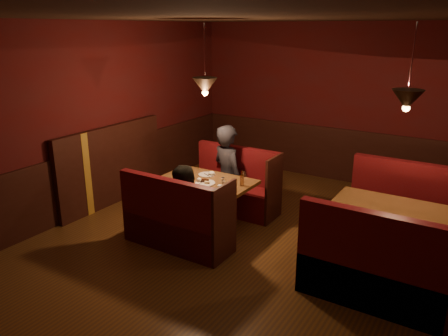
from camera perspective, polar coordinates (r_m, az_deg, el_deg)
The scene contains 9 objects.
room at distance 5.39m, azimuth 2.35°, elevation -0.98°, with size 6.02×7.02×2.92m.
main_table at distance 6.28m, azimuth -2.22°, elevation -3.01°, with size 1.34×0.82×0.94m.
main_bench_far at distance 6.95m, azimuth 1.44°, elevation -2.94°, with size 1.48×0.53×1.01m.
main_bench_near at distance 5.80m, azimuth -6.33°, elevation -7.47°, with size 1.48×0.53×1.01m.
second_table at distance 5.55m, azimuth 20.98°, elevation -6.87°, with size 1.39×0.89×0.78m.
second_bench_far at distance 6.39m, azimuth 22.57°, elevation -6.04°, with size 1.53×0.57×1.09m.
second_bench_near at distance 4.92m, azimuth 19.01°, elevation -12.98°, with size 1.53×0.57×1.09m.
diner_a at distance 6.74m, azimuth 0.50°, elevation 1.31°, with size 0.63×0.42×1.74m, color black.
diner_b at distance 5.68m, azimuth -4.94°, elevation -3.46°, with size 0.71×0.55×1.46m, color black.
Camera 1 is at (2.23, -4.39, 2.79)m, focal length 35.00 mm.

